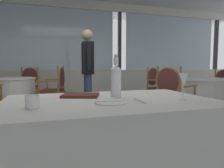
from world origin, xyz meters
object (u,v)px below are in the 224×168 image
Objects in this scene: water_bottle at (116,80)px; dining_chair_0_3 at (172,92)px; dining_chair_0_2 at (157,85)px; dining_chair_1_3 at (28,83)px; wine_glass at (184,81)px; dining_chair_1_2 at (56,86)px; menu_book at (81,95)px; dining_chair_0_1 at (222,86)px; water_tumbler at (32,102)px; side_plate at (110,102)px; diner_person_1 at (88,67)px.

dining_chair_0_3 is (1.37, 1.29, -0.31)m from water_bottle.
dining_chair_0_2 is 1.00× the size of dining_chair_1_3.
wine_glass is at bearing -51.13° from dining_chair_0_2.
dining_chair_0_2 is 2.25m from dining_chair_1_2.
dining_chair_1_3 is (-2.36, 2.66, -0.01)m from dining_chair_0_3.
dining_chair_0_1 is at bearing 49.43° from menu_book.
dining_chair_1_3 is at bearing -44.96° from dining_chair_1_2.
wine_glass reaches higher than menu_book.
wine_glass is at bearing -1.13° from water_tumbler.
diner_person_1 is (0.36, 2.71, 0.21)m from side_plate.
dining_chair_0_2 is (2.47, 2.94, -0.22)m from water_tumbler.
water_tumbler reaches higher than menu_book.
diner_person_1 is at bearing -30.46° from dining_chair_0_1.
dining_chair_0_3 is (1.63, 1.20, -0.18)m from menu_book.
dining_chair_1_2 reaches higher than wine_glass.
menu_book is 3.93m from dining_chair_1_3.
dining_chair_1_2 is 0.58× the size of diner_person_1.
water_bottle is 1.20× the size of menu_book.
dining_chair_0_2 is (1.47, 2.96, -0.32)m from wine_glass.
water_tumbler is at bearing 76.35° from diner_person_1.
water_tumbler is 0.28× the size of menu_book.
dining_chair_0_3 is 1.67m from diner_person_1.
dining_chair_0_2 is at bearing 54.89° from water_bottle.
dining_chair_1_2 is 0.77m from diner_person_1.
dining_chair_0_2 is 1.46m from dining_chair_0_3.
dining_chair_0_3 reaches higher than dining_chair_1_3.
diner_person_1 is at bearing 84.63° from water_bottle.
dining_chair_1_3 reaches higher than dining_chair_0_1.
water_bottle is 0.20× the size of diner_person_1.
water_bottle is at bearing -161.33° from dining_chair_0_3.
dining_chair_0_2 is (1.87, 2.67, -0.32)m from water_bottle.
menu_book is 0.29× the size of dining_chair_1_3.
water_bottle is 0.50m from wine_glass.
dining_chair_1_2 is at bearing 115.35° from dining_chair_0_3.
dining_chair_0_2 is 0.97× the size of dining_chair_1_2.
dining_chair_1_3 is (-0.73, 3.86, -0.20)m from menu_book.
dining_chair_0_2 reaches higher than menu_book.
diner_person_1 is (0.49, 2.37, 0.21)m from menu_book.
diner_person_1 reaches higher than dining_chair_0_2.
diner_person_1 reaches higher than water_bottle.
dining_chair_1_3 is at bearing 95.32° from water_tumbler.
diner_person_1 is at bearing -107.58° from dining_chair_0_2.
dining_chair_1_2 is at bearing 94.68° from side_plate.
dining_chair_1_3 is (-4.23, 1.80, 0.02)m from dining_chair_0_1.
menu_book is at bearing 110.23° from dining_chair_1_2.
menu_book is at bearing 81.41° from diner_person_1.
diner_person_1 reaches higher than dining_chair_1_2.
dining_chair_1_2 is at bearing -22.16° from diner_person_1.
dining_chair_1_2 reaches higher than dining_chair_0_2.
side_plate is 2.75m from diner_person_1.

